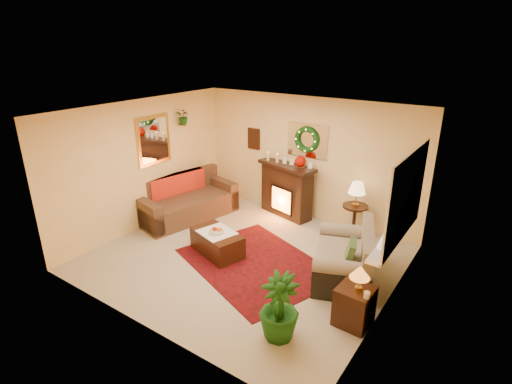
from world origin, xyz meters
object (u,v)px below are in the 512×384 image
Objects in this scene: loveseat at (344,253)px; coffee_table at (217,243)px; sofa at (187,199)px; fireplace at (286,191)px; end_table_square at (354,307)px; side_table_round at (354,220)px.

coffee_table is at bearing 174.53° from loveseat.
fireplace reaches higher than sofa.
coffee_table is at bearing -79.88° from fireplace.
fireplace is 2.23m from coffee_table.
sofa is at bearing -127.21° from fireplace.
fireplace is 2.58m from loveseat.
end_table_square is (4.30, -1.28, -0.16)m from sofa.
side_table_round is 0.64× the size of coffee_table.
fireplace is 0.80× the size of loveseat.
sofa is 3.79× the size of end_table_square.
fireplace is at bearing 175.99° from side_table_round.
fireplace is at bearing 120.91° from loveseat.
loveseat is 2.69× the size of end_table_square.
loveseat is 2.35× the size of side_table_round.
end_table_square is 0.56× the size of coffee_table.
loveseat is (2.02, -1.61, -0.13)m from fireplace.
end_table_square is (2.61, -2.62, -0.28)m from fireplace.
fireplace is 3.71m from end_table_square.
fireplace is 2.14× the size of end_table_square.
end_table_square is at bearing 8.14° from coffee_table.
end_table_square is (0.59, -1.02, -0.15)m from loveseat.
sofa is at bearing 163.47° from end_table_square.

